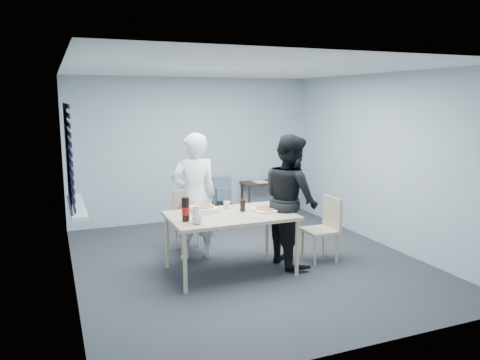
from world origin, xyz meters
name	(u,v)px	position (x,y,z in m)	size (l,w,h in m)	color
room	(71,163)	(-2.20, 0.40, 1.44)	(5.00, 5.00, 5.00)	#2D2C31
dining_table	(231,219)	(-0.34, -0.28, 0.71)	(1.58, 1.00, 0.77)	beige
chair_far	(189,216)	(-0.59, 0.80, 0.51)	(0.42, 0.42, 0.89)	beige
chair_right	(325,224)	(1.03, -0.36, 0.51)	(0.42, 0.42, 0.89)	beige
person_white	(194,197)	(-0.62, 0.38, 0.89)	(0.65, 0.42, 1.77)	white
person_black	(291,200)	(0.52, -0.29, 0.89)	(0.86, 0.47, 1.77)	black
side_table	(267,185)	(1.40, 2.28, 0.58)	(0.98, 0.44, 0.66)	#38231B
stool	(221,209)	(0.23, 1.69, 0.35)	(0.33, 0.33, 0.46)	black
backpack	(221,190)	(0.23, 1.67, 0.68)	(0.33, 0.24, 0.46)	slate
pizza_box_a	(204,209)	(-0.63, -0.05, 0.81)	(0.32, 0.32, 0.08)	white
pizza_box_b	(265,210)	(0.14, -0.31, 0.79)	(0.30, 0.30, 0.04)	white
mug_a	(197,220)	(-0.87, -0.58, 0.82)	(0.12, 0.12, 0.10)	white
mug_b	(227,205)	(-0.27, 0.04, 0.82)	(0.10, 0.10, 0.09)	white
cola_glass	(243,206)	(-0.14, -0.21, 0.85)	(0.07, 0.07, 0.15)	black
soda_bottle	(186,210)	(-0.97, -0.41, 0.91)	(0.09, 0.09, 0.29)	black
plastic_cups	(196,214)	(-0.86, -0.49, 0.87)	(0.08, 0.08, 0.20)	silver
rubber_band	(255,218)	(-0.15, -0.61, 0.77)	(0.05, 0.05, 0.00)	red
papers	(260,182)	(1.25, 2.27, 0.66)	(0.24, 0.32, 0.01)	white
black_box	(277,178)	(1.62, 2.32, 0.69)	(0.16, 0.11, 0.07)	black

